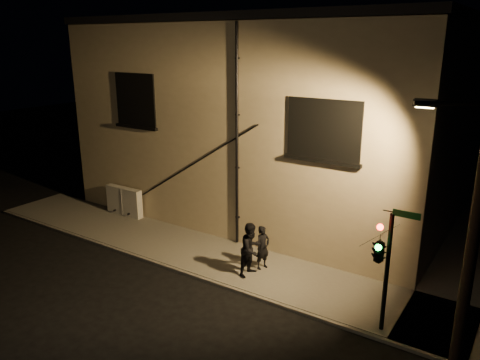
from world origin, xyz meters
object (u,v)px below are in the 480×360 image
Objects in this scene: utility_cabinet at (124,201)px; pedestrian_a at (263,247)px; streetlamp_pole at (470,227)px; traffic_signal at (380,250)px; pedestrian_b at (251,249)px.

utility_cabinet is 8.05m from pedestrian_a.
pedestrian_a is 0.23× the size of streetlamp_pole.
streetlamp_pole is (14.44, -2.69, 2.91)m from utility_cabinet.
streetlamp_pole is (2.05, -0.21, 1.17)m from traffic_signal.
traffic_signal is at bearing 174.24° from streetlamp_pole.
traffic_signal reaches higher than utility_cabinet.
streetlamp_pole reaches higher than pedestrian_b.
traffic_signal reaches higher than pedestrian_a.
streetlamp_pole is (6.46, -1.63, 2.78)m from pedestrian_a.
traffic_signal is (4.51, -0.83, 1.46)m from pedestrian_b.
streetlamp_pole reaches higher than traffic_signal.
pedestrian_b is 0.52× the size of traffic_signal.
streetlamp_pole is at bearing -86.29° from pedestrian_a.
pedestrian_a is 0.62m from pedestrian_b.
utility_cabinet is 0.56× the size of traffic_signal.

